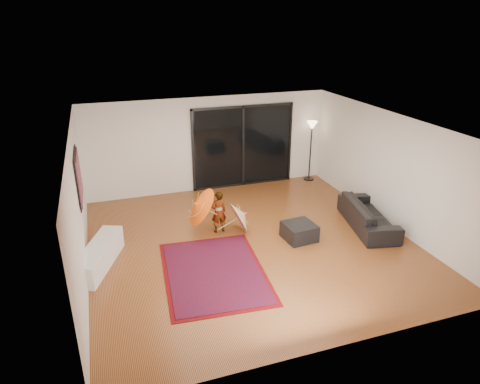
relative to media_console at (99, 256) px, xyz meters
name	(u,v)px	position (x,y,z in m)	size (l,w,h in m)	color
floor	(251,243)	(3.25, -0.09, -0.24)	(7.00, 7.00, 0.00)	#A0592B
ceiling	(252,125)	(3.25, -0.09, 2.46)	(7.00, 7.00, 0.00)	white
wall_back	(210,144)	(3.25, 3.41, 1.11)	(7.00, 7.00, 0.00)	silver
wall_front	(336,275)	(3.25, -3.59, 1.11)	(7.00, 7.00, 0.00)	silver
wall_left	(78,210)	(-0.25, -0.09, 1.11)	(7.00, 7.00, 0.00)	silver
wall_right	(390,170)	(6.75, -0.09, 1.11)	(7.00, 7.00, 0.00)	silver
sliding_door	(243,146)	(4.25, 3.38, 0.96)	(3.06, 0.07, 2.40)	black
painting	(79,177)	(-0.21, 0.91, 1.41)	(0.04, 1.28, 1.08)	black
media_console	(99,256)	(0.00, 0.00, 0.00)	(0.44, 1.74, 0.48)	white
speaker	(100,261)	(0.00, -0.06, -0.10)	(0.25, 0.25, 0.29)	#424244
persian_rug	(214,272)	(2.14, -0.97, -0.23)	(2.19, 2.90, 0.02)	#5A070B
sofa	(368,215)	(6.20, -0.22, 0.07)	(2.12, 0.83, 0.62)	black
ottoman	(299,231)	(4.36, -0.26, -0.05)	(0.67, 0.67, 0.38)	black
floor_lamp	(312,134)	(6.35, 3.14, 1.21)	(0.32, 0.32, 1.84)	black
child	(219,212)	(2.72, 0.67, 0.27)	(0.37, 0.24, 1.02)	#999999
parasol_orange	(196,207)	(2.17, 0.62, 0.49)	(0.67, 0.93, 0.92)	#FF5A0D
parasol_white	(245,211)	(3.32, 0.52, 0.26)	(0.52, 0.81, 0.90)	beige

